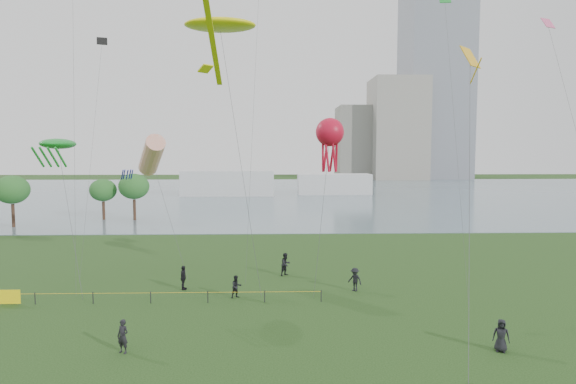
{
  "coord_description": "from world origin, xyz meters",
  "views": [
    {
      "loc": [
        -0.89,
        -21.18,
        10.65
      ],
      "look_at": [
        0.0,
        10.0,
        8.0
      ],
      "focal_mm": 30.0,
      "sensor_mm": 36.0,
      "label": 1
    }
  ],
  "objects": [
    {
      "name": "spectator_b",
      "position": [
        5.24,
        14.59,
        0.9
      ],
      "size": [
        1.31,
        1.27,
        1.8
      ],
      "primitive_type": "imported",
      "rotation": [
        0.0,
        0.0,
        -0.73
      ],
      "color": "black",
      "rests_on": "ground_plane"
    },
    {
      "name": "kite_delta",
      "position": [
        11.13,
        8.38,
        15.65
      ],
      "size": [
        6.27,
        15.18,
        17.19
      ],
      "rotation": [
        0.0,
        0.0,
        0.37
      ],
      "color": "#3F3F42"
    },
    {
      "name": "trees",
      "position": [
        -35.13,
        48.99,
        5.47
      ],
      "size": [
        27.58,
        12.6,
        8.4
      ],
      "color": "#372319",
      "rests_on": "ground_plane"
    },
    {
      "name": "pavilion_left",
      "position": [
        -12.0,
        95.0,
        3.0
      ],
      "size": [
        22.0,
        8.0,
        6.0
      ],
      "primitive_type": "cube",
      "color": "silver",
      "rests_on": "ground_plane"
    },
    {
      "name": "kite_stingray",
      "position": [
        -4.85,
        15.07,
        19.83
      ],
      "size": [
        5.64,
        10.13,
        20.31
      ],
      "rotation": [
        0.0,
        0.0,
        -0.37
      ],
      "color": "#3F3F42"
    },
    {
      "name": "tower",
      "position": [
        62.0,
        168.0,
        60.0
      ],
      "size": [
        24.0,
        24.0,
        120.0
      ],
      "primitive_type": "cube",
      "color": "slate",
      "rests_on": "ground_plane"
    },
    {
      "name": "kite_creature",
      "position": [
        -17.34,
        16.02,
        11.18
      ],
      "size": [
        3.83,
        5.16,
        11.61
      ],
      "rotation": [
        0.0,
        0.0,
        0.42
      ],
      "color": "#3F3F42"
    },
    {
      "name": "lake",
      "position": [
        0.0,
        100.0,
        0.02
      ],
      "size": [
        400.0,
        120.0,
        0.08
      ],
      "primitive_type": "cube",
      "color": "slate",
      "rests_on": "ground_plane"
    },
    {
      "name": "small_kites",
      "position": [
        -4.55,
        18.82,
        22.09
      ],
      "size": [
        41.61,
        13.13,
        9.71
      ],
      "color": "black"
    },
    {
      "name": "spectator_g",
      "position": [
        0.07,
        19.36,
        0.98
      ],
      "size": [
        1.2,
        1.18,
        1.96
      ],
      "primitive_type": "imported",
      "rotation": [
        0.0,
        0.0,
        0.73
      ],
      "color": "black",
      "rests_on": "ground_plane"
    },
    {
      "name": "spectator_a",
      "position": [
        -3.67,
        13.14,
        0.83
      ],
      "size": [
        1.0,
        0.93,
        1.65
      ],
      "primitive_type": "imported",
      "rotation": [
        0.0,
        0.0,
        0.49
      ],
      "color": "black",
      "rests_on": "ground_plane"
    },
    {
      "name": "building_mid",
      "position": [
        46.0,
        162.0,
        19.0
      ],
      "size": [
        20.0,
        20.0,
        38.0
      ],
      "primitive_type": "cube",
      "color": "gray",
      "rests_on": "ground_plane"
    },
    {
      "name": "ground_plane",
      "position": [
        0.0,
        0.0,
        0.0
      ],
      "size": [
        400.0,
        400.0,
        0.0
      ],
      "primitive_type": "plane",
      "color": "#173310"
    },
    {
      "name": "kite_windsock",
      "position": [
        -11.55,
        20.98,
        10.27
      ],
      "size": [
        6.01,
        5.68,
        12.13
      ],
      "rotation": [
        0.0,
        0.0,
        0.36
      ],
      "color": "#3F3F42"
    },
    {
      "name": "fence",
      "position": [
        -15.71,
        12.04,
        0.55
      ],
      "size": [
        24.07,
        0.07,
        1.05
      ],
      "color": "black",
      "rests_on": "ground_plane"
    },
    {
      "name": "spectator_f",
      "position": [
        -8.91,
        3.69,
        0.9
      ],
      "size": [
        0.77,
        0.65,
        1.8
      ],
      "primitive_type": "imported",
      "rotation": [
        0.0,
        0.0,
        -0.4
      ],
      "color": "black",
      "rests_on": "ground_plane"
    },
    {
      "name": "kite_octopus",
      "position": [
        3.17,
        14.0,
        11.95
      ],
      "size": [
        2.26,
        2.07,
        13.08
      ],
      "rotation": [
        0.0,
        0.0,
        0.35
      ],
      "color": "#3F3F42"
    },
    {
      "name": "spectator_c",
      "position": [
        -7.92,
        15.34,
        0.94
      ],
      "size": [
        0.53,
        1.12,
        1.87
      ],
      "primitive_type": "imported",
      "rotation": [
        0.0,
        0.0,
        1.5
      ],
      "color": "black",
      "rests_on": "ground_plane"
    },
    {
      "name": "building_low",
      "position": [
        32.0,
        168.0,
        14.0
      ],
      "size": [
        16.0,
        18.0,
        28.0
      ],
      "primitive_type": "cube",
      "color": "slate",
      "rests_on": "ground_plane"
    },
    {
      "name": "spectator_d",
      "position": [
        11.16,
        3.31,
        0.88
      ],
      "size": [
        1.01,
        0.85,
        1.75
      ],
      "primitive_type": "imported",
      "rotation": [
        0.0,
        0.0,
        -0.4
      ],
      "color": "black",
      "rests_on": "ground_plane"
    },
    {
      "name": "pavilion_right",
      "position": [
        14.0,
        98.0,
        2.5
      ],
      "size": [
        18.0,
        7.0,
        5.0
      ],
      "primitive_type": "cube",
      "color": "silver",
      "rests_on": "ground_plane"
    }
  ]
}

